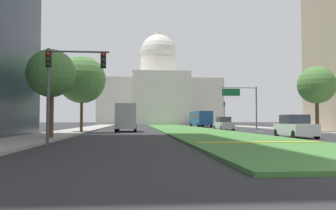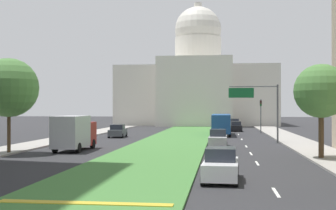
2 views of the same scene
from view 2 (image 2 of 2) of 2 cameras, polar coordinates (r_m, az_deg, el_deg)
The scene contains 18 objects.
ground_plane at distance 56.03m, azimuth 1.31°, elevation -4.37°, with size 260.00×260.00×0.00m, color #2B2B2D.
grass_median at distance 51.16m, azimuth 0.78°, elevation -4.68°, with size 7.92×88.10×0.14m, color #427A38.
median_curb_nose at distance 18.31m, azimuth -10.74°, elevation -12.34°, with size 7.13×0.50×0.04m, color gold.
lane_dashes_right at distance 52.47m, azimuth 9.66°, elevation -4.63°, with size 0.16×64.09×0.01m.
sidewalk_left at distance 49.91m, azimuth -16.05°, elevation -4.77°, with size 4.00×88.10×0.15m, color #9E9991.
sidewalk_right at distance 46.79m, azimuth 17.43°, elevation -5.07°, with size 4.00×88.10×0.15m, color #9E9991.
capitol_building at distance 103.93m, azimuth 3.88°, elevation 2.27°, with size 35.11×29.30×28.79m.
traffic_light_far_right at distance 68.79m, azimuth 11.91°, elevation -0.84°, with size 0.28×0.35×5.20m.
overhead_guide_sign at distance 50.18m, azimuth 11.67°, elevation 0.47°, with size 5.50×0.20×6.50m.
street_tree_left_mid at distance 39.97m, azimuth -19.86°, elevation 2.11°, with size 5.04×5.04×8.17m.
street_tree_right_mid at distance 35.42m, azimuth 19.17°, elevation 1.68°, with size 4.11×4.11×7.27m.
sedan_lead_stopped at distance 24.31m, azimuth 6.85°, elevation -7.74°, with size 2.06×4.47×1.78m.
sedan_midblock at distance 44.63m, azimuth 6.48°, elevation -4.34°, with size 1.92×4.73×1.78m.
sedan_distant at distance 58.83m, azimuth -6.52°, elevation -3.39°, with size 2.16×4.34×1.72m.
sedan_far_horizon at distance 74.00m, azimuth 8.76°, elevation -2.77°, with size 1.98×4.23×1.64m.
sedan_very_far at distance 88.02m, azimuth 8.57°, elevation -2.36°, with size 2.09×4.66×1.71m.
box_truck_delivery at distance 41.26m, azimuth -12.05°, elevation -3.49°, with size 2.40×6.40×3.20m.
city_bus at distance 63.33m, azimuth 6.86°, elevation -2.29°, with size 2.62×11.00×2.95m.
Camera 2 is at (5.41, -6.68, 3.98)m, focal length 47.18 mm.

